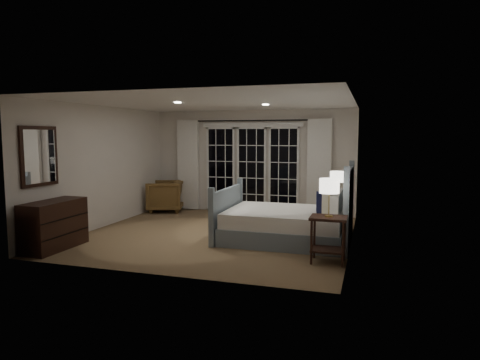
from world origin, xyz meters
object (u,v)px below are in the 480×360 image
(nightstand_left, at_px, (328,232))
(nightstand_right, at_px, (337,210))
(armchair, at_px, (165,196))
(dresser, at_px, (54,225))
(bed, at_px, (289,223))
(lamp_left, at_px, (329,186))
(lamp_right, at_px, (337,177))

(nightstand_left, relative_size, nightstand_right, 1.11)
(armchair, xyz_separation_m, dresser, (-0.13, -3.76, 0.02))
(nightstand_left, bearing_deg, armchair, 143.55)
(dresser, bearing_deg, nightstand_left, 7.24)
(nightstand_left, height_order, armchair, armchair)
(dresser, bearing_deg, bed, 24.95)
(armchair, height_order, dresser, dresser)
(nightstand_left, bearing_deg, lamp_left, 180.00)
(dresser, bearing_deg, lamp_left, 7.24)
(bed, distance_m, nightstand_left, 1.40)
(lamp_right, distance_m, dresser, 5.27)
(bed, xyz_separation_m, lamp_left, (0.81, -1.13, 0.82))
(nightstand_right, distance_m, lamp_right, 0.66)
(armchair, bearing_deg, lamp_right, 59.56)
(bed, height_order, nightstand_right, bed)
(lamp_right, bearing_deg, armchair, 167.61)
(nightstand_left, distance_m, lamp_left, 0.69)
(armchair, bearing_deg, lamp_left, 35.50)
(nightstand_right, bearing_deg, dresser, -147.31)
(lamp_left, bearing_deg, nightstand_left, 0.00)
(nightstand_right, height_order, lamp_left, lamp_left)
(bed, height_order, lamp_right, bed)
(nightstand_right, bearing_deg, armchair, 167.61)
(nightstand_left, xyz_separation_m, dresser, (-4.45, -0.57, -0.06))
(lamp_left, height_order, armchair, lamp_left)
(nightstand_left, xyz_separation_m, nightstand_right, (-0.06, 2.26, -0.05))
(lamp_left, distance_m, dresser, 4.55)
(nightstand_right, height_order, armchair, armchair)
(nightstand_right, xyz_separation_m, lamp_right, (-0.00, 0.00, 0.66))
(bed, xyz_separation_m, dresser, (-3.64, -1.70, 0.07))
(nightstand_right, relative_size, dresser, 0.55)
(lamp_left, xyz_separation_m, lamp_right, (-0.06, 2.26, -0.08))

